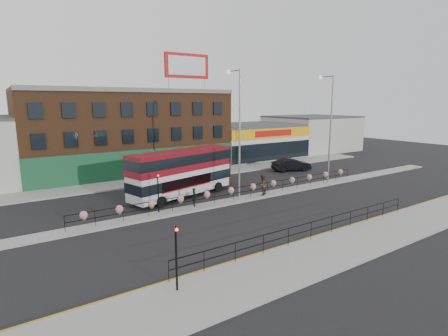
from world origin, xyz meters
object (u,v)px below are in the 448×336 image
pedestrian_a (194,197)px  lamp_column_west (238,123)px  car (291,165)px  lamp_column_east (329,120)px  double_decker_bus (183,168)px  pedestrian_b (262,185)px

pedestrian_a → lamp_column_west: size_ratio=0.13×
lamp_column_west → pedestrian_a: bearing=-179.1°
car → lamp_column_east: lamp_column_east is taller
double_decker_bus → lamp_column_east: 16.61m
double_decker_bus → car: size_ratio=2.12×
car → lamp_column_west: lamp_column_west is taller
lamp_column_west → lamp_column_east: lamp_column_west is taller
lamp_column_west → pedestrian_b: bearing=-13.1°
pedestrian_a → pedestrian_b: 7.02m
pedestrian_b → lamp_column_east: size_ratio=0.17×
car → lamp_column_east: 9.58m
lamp_column_west → lamp_column_east: (11.91, -0.17, -0.03)m
lamp_column_east → car: bearing=75.8°
pedestrian_b → lamp_column_west: lamp_column_west is taller
car → lamp_column_west: 16.57m
car → lamp_column_west: size_ratio=0.46×
pedestrian_b → lamp_column_west: (-2.47, 0.57, 5.83)m
car → pedestrian_b: 13.56m
pedestrian_b → car: bearing=-168.9°
lamp_column_west → lamp_column_east: size_ratio=1.00×
double_decker_bus → lamp_column_west: lamp_column_west is taller
car → pedestrian_a: bearing=128.1°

